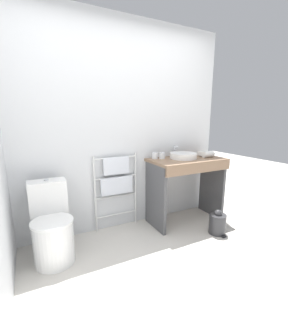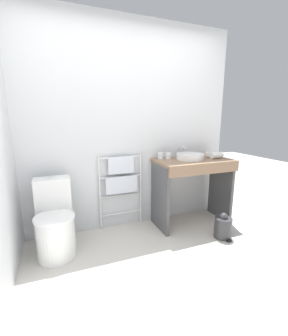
{
  "view_description": "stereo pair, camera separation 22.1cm",
  "coord_description": "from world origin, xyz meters",
  "px_view_note": "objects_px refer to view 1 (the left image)",
  "views": [
    {
      "loc": [
        -1.06,
        -1.21,
        1.4
      ],
      "look_at": [
        -0.07,
        0.71,
        0.92
      ],
      "focal_mm": 24.0,
      "sensor_mm": 36.0,
      "label": 1
    },
    {
      "loc": [
        -0.86,
        -1.3,
        1.4
      ],
      "look_at": [
        -0.07,
        0.71,
        0.92
      ],
      "focal_mm": 24.0,
      "sensor_mm": 36.0,
      "label": 2
    }
  ],
  "objects_px": {
    "trash_bin": "(217,223)",
    "cup_near_wall": "(155,155)",
    "toilet": "(52,229)",
    "cup_near_edge": "(162,156)",
    "sink_basin": "(183,155)",
    "hair_dryer": "(208,154)",
    "towel_radiator": "(116,180)"
  },
  "relations": [
    {
      "from": "cup_near_edge",
      "to": "trash_bin",
      "type": "distance_m",
      "value": 1.09
    },
    {
      "from": "cup_near_wall",
      "to": "trash_bin",
      "type": "xyz_separation_m",
      "value": [
        0.51,
        -0.68,
        -0.79
      ]
    },
    {
      "from": "toilet",
      "to": "cup_near_wall",
      "type": "height_order",
      "value": "cup_near_wall"
    },
    {
      "from": "cup_near_edge",
      "to": "sink_basin",
      "type": "bearing_deg",
      "value": -24.31
    },
    {
      "from": "trash_bin",
      "to": "cup_near_wall",
      "type": "bearing_deg",
      "value": 127.17
    },
    {
      "from": "toilet",
      "to": "cup_near_edge",
      "type": "distance_m",
      "value": 1.56
    },
    {
      "from": "towel_radiator",
      "to": "sink_basin",
      "type": "bearing_deg",
      "value": -12.52
    },
    {
      "from": "towel_radiator",
      "to": "cup_near_wall",
      "type": "bearing_deg",
      "value": -3.96
    },
    {
      "from": "toilet",
      "to": "trash_bin",
      "type": "relative_size",
      "value": 2.54
    },
    {
      "from": "towel_radiator",
      "to": "trash_bin",
      "type": "distance_m",
      "value": 1.36
    },
    {
      "from": "sink_basin",
      "to": "cup_near_wall",
      "type": "height_order",
      "value": "cup_near_wall"
    },
    {
      "from": "hair_dryer",
      "to": "trash_bin",
      "type": "relative_size",
      "value": 0.69
    },
    {
      "from": "towel_radiator",
      "to": "trash_bin",
      "type": "height_order",
      "value": "towel_radiator"
    },
    {
      "from": "toilet",
      "to": "sink_basin",
      "type": "xyz_separation_m",
      "value": [
        1.68,
        0.14,
        0.59
      ]
    },
    {
      "from": "trash_bin",
      "to": "hair_dryer",
      "type": "bearing_deg",
      "value": 66.68
    },
    {
      "from": "sink_basin",
      "to": "cup_near_wall",
      "type": "distance_m",
      "value": 0.38
    },
    {
      "from": "towel_radiator",
      "to": "trash_bin",
      "type": "relative_size",
      "value": 3.1
    },
    {
      "from": "towel_radiator",
      "to": "hair_dryer",
      "type": "xyz_separation_m",
      "value": [
        1.23,
        -0.26,
        0.28
      ]
    },
    {
      "from": "cup_near_wall",
      "to": "toilet",
      "type": "bearing_deg",
      "value": -167.63
    },
    {
      "from": "trash_bin",
      "to": "cup_near_edge",
      "type": "bearing_deg",
      "value": 123.73
    },
    {
      "from": "cup_near_wall",
      "to": "trash_bin",
      "type": "bearing_deg",
      "value": -52.83
    },
    {
      "from": "towel_radiator",
      "to": "toilet",
      "type": "bearing_deg",
      "value": -157.81
    },
    {
      "from": "toilet",
      "to": "hair_dryer",
      "type": "xyz_separation_m",
      "value": [
        2.04,
        0.07,
        0.59
      ]
    },
    {
      "from": "toilet",
      "to": "trash_bin",
      "type": "height_order",
      "value": "toilet"
    },
    {
      "from": "cup_near_wall",
      "to": "hair_dryer",
      "type": "distance_m",
      "value": 0.74
    },
    {
      "from": "toilet",
      "to": "sink_basin",
      "type": "bearing_deg",
      "value": 4.6
    },
    {
      "from": "toilet",
      "to": "sink_basin",
      "type": "height_order",
      "value": "sink_basin"
    },
    {
      "from": "toilet",
      "to": "hair_dryer",
      "type": "bearing_deg",
      "value": 1.92
    },
    {
      "from": "towel_radiator",
      "to": "cup_near_wall",
      "type": "distance_m",
      "value": 0.6
    },
    {
      "from": "toilet",
      "to": "cup_near_edge",
      "type": "relative_size",
      "value": 9.72
    },
    {
      "from": "sink_basin",
      "to": "hair_dryer",
      "type": "xyz_separation_m",
      "value": [
        0.36,
        -0.07,
        0.0
      ]
    },
    {
      "from": "sink_basin",
      "to": "trash_bin",
      "type": "height_order",
      "value": "sink_basin"
    }
  ]
}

